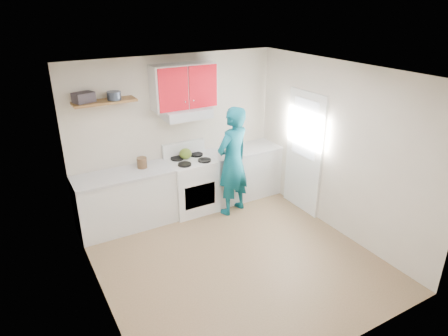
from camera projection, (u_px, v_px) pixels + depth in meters
floor at (234, 257)px, 5.64m from camera, size 3.80×3.80×0.00m
ceiling at (236, 72)px, 4.62m from camera, size 3.60×3.80×0.04m
back_wall at (176, 134)px, 6.64m from camera, size 3.60×0.04×2.60m
front_wall at (343, 248)px, 3.61m from camera, size 3.60×0.04×2.60m
left_wall at (93, 208)px, 4.31m from camera, size 0.04×3.80×2.60m
right_wall at (338, 150)px, 5.95m from camera, size 0.04×3.80×2.60m
door at (304, 153)px, 6.61m from camera, size 0.05×0.85×2.05m
door_glass at (305, 129)px, 6.43m from camera, size 0.01×0.55×0.95m
counter_left at (126, 201)px, 6.27m from camera, size 1.52×0.60×0.90m
counter_right at (242, 173)px, 7.26m from camera, size 1.32×0.60×0.90m
stove at (192, 185)px, 6.76m from camera, size 0.76×0.65×0.92m
range_hood at (186, 113)px, 6.36m from camera, size 0.76×0.44×0.15m
upper_cabinets at (184, 86)px, 6.24m from camera, size 1.02×0.33×0.70m
shelf at (105, 102)px, 5.72m from camera, size 0.90×0.30×0.04m
books at (84, 97)px, 5.58m from camera, size 0.32×0.28×0.14m
tin at (114, 96)px, 5.72m from camera, size 0.23×0.23×0.12m
kettle at (186, 154)px, 6.61m from camera, size 0.26×0.26×0.18m
crock at (142, 163)px, 6.26m from camera, size 0.18×0.18×0.19m
cutting_board at (224, 153)px, 6.92m from camera, size 0.31×0.25×0.02m
silicone_mat at (253, 147)px, 7.19m from camera, size 0.31×0.27×0.01m
person at (233, 161)px, 6.52m from camera, size 0.78×0.63×1.85m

